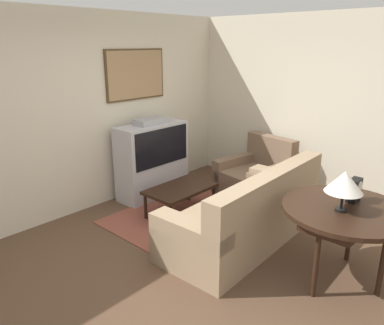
{
  "coord_description": "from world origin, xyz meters",
  "views": [
    {
      "loc": [
        -2.72,
        -2.34,
        2.27
      ],
      "look_at": [
        0.79,
        0.86,
        0.75
      ],
      "focal_mm": 35.0,
      "sensor_mm": 36.0,
      "label": 1
    }
  ],
  "objects_px": {
    "armchair": "(256,177)",
    "console_table": "(346,214)",
    "mantel_clock": "(354,190)",
    "tv": "(153,159)",
    "table_lamp": "(344,182)",
    "coffee_table": "(180,190)",
    "couch": "(247,216)"
  },
  "relations": [
    {
      "from": "tv",
      "to": "armchair",
      "type": "height_order",
      "value": "tv"
    },
    {
      "from": "couch",
      "to": "console_table",
      "type": "relative_size",
      "value": 1.85
    },
    {
      "from": "armchair",
      "to": "console_table",
      "type": "bearing_deg",
      "value": -26.69
    },
    {
      "from": "mantel_clock",
      "to": "coffee_table",
      "type": "bearing_deg",
      "value": 95.07
    },
    {
      "from": "armchair",
      "to": "console_table",
      "type": "xyz_separation_m",
      "value": [
        -1.35,
        -1.87,
        0.44
      ]
    },
    {
      "from": "armchair",
      "to": "console_table",
      "type": "distance_m",
      "value": 2.34
    },
    {
      "from": "mantel_clock",
      "to": "table_lamp",
      "type": "bearing_deg",
      "value": 179.78
    },
    {
      "from": "mantel_clock",
      "to": "couch",
      "type": "bearing_deg",
      "value": 99.02
    },
    {
      "from": "armchair",
      "to": "table_lamp",
      "type": "bearing_deg",
      "value": -28.96
    },
    {
      "from": "tv",
      "to": "armchair",
      "type": "bearing_deg",
      "value": -45.75
    },
    {
      "from": "couch",
      "to": "armchair",
      "type": "height_order",
      "value": "couch"
    },
    {
      "from": "tv",
      "to": "table_lamp",
      "type": "height_order",
      "value": "tv"
    },
    {
      "from": "couch",
      "to": "console_table",
      "type": "xyz_separation_m",
      "value": [
        -0.02,
        -1.12,
        0.4
      ]
    },
    {
      "from": "couch",
      "to": "armchair",
      "type": "xyz_separation_m",
      "value": [
        1.33,
        0.75,
        -0.04
      ]
    },
    {
      "from": "couch",
      "to": "table_lamp",
      "type": "relative_size",
      "value": 5.66
    },
    {
      "from": "tv",
      "to": "mantel_clock",
      "type": "bearing_deg",
      "value": -90.65
    },
    {
      "from": "coffee_table",
      "to": "console_table",
      "type": "relative_size",
      "value": 0.8
    },
    {
      "from": "armchair",
      "to": "mantel_clock",
      "type": "xyz_separation_m",
      "value": [
        -1.15,
        -1.85,
        0.62
      ]
    },
    {
      "from": "tv",
      "to": "coffee_table",
      "type": "height_order",
      "value": "tv"
    },
    {
      "from": "coffee_table",
      "to": "table_lamp",
      "type": "distance_m",
      "value": 2.3
    },
    {
      "from": "table_lamp",
      "to": "mantel_clock",
      "type": "distance_m",
      "value": 0.35
    },
    {
      "from": "console_table",
      "to": "table_lamp",
      "type": "distance_m",
      "value": 0.37
    },
    {
      "from": "mantel_clock",
      "to": "armchair",
      "type": "bearing_deg",
      "value": 58.15
    },
    {
      "from": "tv",
      "to": "table_lamp",
      "type": "distance_m",
      "value": 3.06
    },
    {
      "from": "table_lamp",
      "to": "console_table",
      "type": "bearing_deg",
      "value": -8.25
    },
    {
      "from": "coffee_table",
      "to": "mantel_clock",
      "type": "distance_m",
      "value": 2.26
    },
    {
      "from": "coffee_table",
      "to": "console_table",
      "type": "xyz_separation_m",
      "value": [
        -0.0,
        -2.2,
        0.36
      ]
    },
    {
      "from": "table_lamp",
      "to": "mantel_clock",
      "type": "xyz_separation_m",
      "value": [
        0.3,
        -0.0,
        -0.17
      ]
    },
    {
      "from": "armchair",
      "to": "console_table",
      "type": "height_order",
      "value": "armchair"
    },
    {
      "from": "console_table",
      "to": "tv",
      "type": "bearing_deg",
      "value": 85.6
    },
    {
      "from": "tv",
      "to": "mantel_clock",
      "type": "height_order",
      "value": "tv"
    },
    {
      "from": "table_lamp",
      "to": "mantel_clock",
      "type": "height_order",
      "value": "table_lamp"
    }
  ]
}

